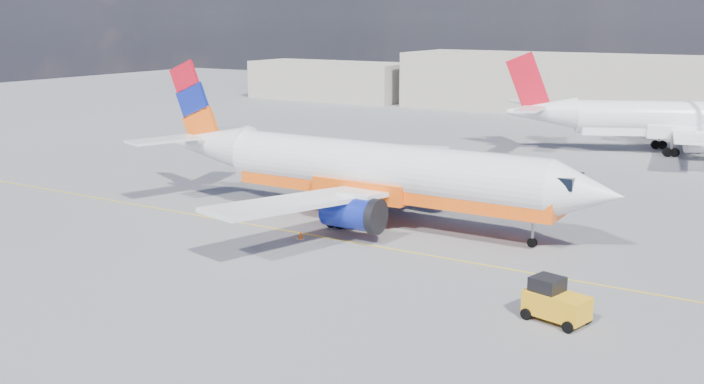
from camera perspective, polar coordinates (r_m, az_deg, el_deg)
The scene contains 8 objects.
ground at distance 45.42m, azimuth -3.86°, elevation -4.24°, with size 240.00×240.00×0.00m, color slate.
taxi_line at distance 47.79m, azimuth -1.78°, elevation -3.35°, with size 70.00×0.15×0.01m, color yellow.
terminal_main at distance 112.56m, azimuth 21.27°, elevation 7.12°, with size 70.00×14.00×8.00m, color #B6AE9C.
terminal_annex at distance 128.72m, azimuth -1.63°, elevation 8.11°, with size 26.00×10.00×6.00m, color #B6AE9C.
main_jet at distance 50.75m, azimuth 1.23°, elevation 1.53°, with size 33.50×26.54×10.17m.
second_jet at distance 83.33m, azimuth 22.56°, elevation 4.86°, with size 31.80×23.93×9.81m.
gse_tug at distance 35.93m, azimuth 14.54°, elevation -7.71°, with size 3.01×2.28×1.94m.
traffic_cone at distance 47.55m, azimuth -3.76°, elevation -3.15°, with size 0.36×0.36×0.51m.
Camera 1 is at (25.33, -35.33, 13.17)m, focal length 40.00 mm.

